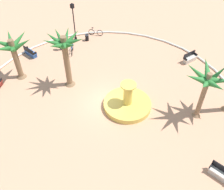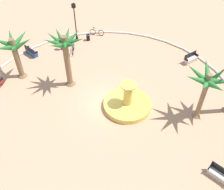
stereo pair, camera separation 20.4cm
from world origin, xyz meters
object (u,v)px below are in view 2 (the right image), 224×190
(palm_tree_mid_plaza, at_px, (65,49))
(bench_west, at_px, (191,59))
(bench_east, at_px, (220,175))
(trash_bin, at_px, (88,37))
(palm_tree_near_fountain, at_px, (207,83))
(palm_tree_far_side, at_px, (14,49))
(bicycle_red_frame, at_px, (97,32))
(bicycle_by_lamppost, at_px, (73,49))
(fountain, at_px, (127,104))
(person_cyclist_helmet, at_px, (61,42))
(bench_southeast, at_px, (32,52))
(lamppost, at_px, (75,19))

(palm_tree_mid_plaza, distance_m, bench_west, 12.93)
(bench_east, xyz_separation_m, trash_bin, (-8.37, -17.79, 0.04))
(palm_tree_near_fountain, bearing_deg, bench_west, -153.94)
(palm_tree_far_side, relative_size, bicycle_red_frame, 2.71)
(palm_tree_near_fountain, distance_m, bicycle_by_lamppost, 14.73)
(palm_tree_far_side, bearing_deg, fountain, 102.56)
(fountain, distance_m, palm_tree_near_fountain, 6.61)
(person_cyclist_helmet, bearing_deg, trash_bin, 158.53)
(palm_tree_mid_plaza, bearing_deg, bicycle_by_lamppost, -142.30)
(fountain, height_order, palm_tree_near_fountain, palm_tree_near_fountain)
(bench_west, height_order, bench_southeast, same)
(bench_west, relative_size, bicycle_red_frame, 1.04)
(trash_bin, height_order, bicycle_red_frame, bicycle_red_frame)
(lamppost, distance_m, bicycle_red_frame, 3.25)
(palm_tree_far_side, relative_size, lamppost, 0.99)
(bench_west, height_order, person_cyclist_helmet, person_cyclist_helmet)
(bench_east, height_order, bench_southeast, same)
(fountain, height_order, person_cyclist_helmet, fountain)
(bench_east, distance_m, person_cyclist_helmet, 19.73)
(bench_east, bearing_deg, palm_tree_far_side, -89.25)
(bench_southeast, relative_size, bicycle_red_frame, 1.03)
(fountain, relative_size, palm_tree_mid_plaza, 0.76)
(bench_west, xyz_separation_m, trash_bin, (2.77, -11.18, 0.04))
(fountain, relative_size, bench_southeast, 2.45)
(lamppost, bearing_deg, trash_bin, 114.42)
(fountain, xyz_separation_m, trash_bin, (-6.28, -9.24, 0.04))
(palm_tree_near_fountain, xyz_separation_m, lamppost, (-3.44, -15.69, -1.09))
(palm_tree_far_side, distance_m, person_cyclist_helmet, 5.96)
(fountain, xyz_separation_m, lamppost, (-5.73, -10.45, 2.22))
(bench_west, bearing_deg, bicycle_by_lamppost, -63.25)
(palm_tree_mid_plaza, xyz_separation_m, lamppost, (-6.31, -4.53, -1.37))
(trash_bin, relative_size, person_cyclist_helmet, 0.45)
(lamppost, bearing_deg, palm_tree_near_fountain, 77.65)
(fountain, relative_size, trash_bin, 5.54)
(bench_west, relative_size, bench_southeast, 1.01)
(palm_tree_far_side, xyz_separation_m, lamppost, (-8.07, 0.07, -0.48))
(bench_southeast, bearing_deg, bicycle_red_frame, 155.61)
(fountain, xyz_separation_m, palm_tree_mid_plaza, (0.57, -5.91, 3.58))
(palm_tree_mid_plaza, bearing_deg, lamppost, -144.28)
(bicycle_by_lamppost, bearing_deg, person_cyclist_helmet, -78.65)
(fountain, distance_m, bicycle_by_lamppost, 9.72)
(palm_tree_far_side, xyz_separation_m, bench_west, (-11.39, 12.46, -2.70))
(bench_east, relative_size, bicycle_red_frame, 1.03)
(fountain, bearing_deg, bench_east, 76.25)
(bench_southeast, relative_size, person_cyclist_helmet, 1.01)
(palm_tree_far_side, height_order, bench_southeast, palm_tree_far_side)
(palm_tree_near_fountain, bearing_deg, bench_east, 37.01)
(bicycle_by_lamppost, bearing_deg, bench_east, 72.39)
(bench_east, relative_size, bicycle_by_lamppost, 1.15)
(bench_east, distance_m, bench_west, 12.95)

